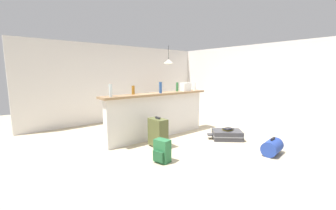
% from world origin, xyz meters
% --- Properties ---
extents(ground_plane, '(13.00, 13.00, 0.05)m').
position_xyz_m(ground_plane, '(0.00, 0.00, -0.03)').
color(ground_plane, '#BCAD8E').
extents(wall_back, '(6.60, 0.10, 2.50)m').
position_xyz_m(wall_back, '(0.00, 3.05, 1.25)').
color(wall_back, silver).
rests_on(wall_back, ground_plane).
extents(wall_right, '(0.10, 6.00, 2.50)m').
position_xyz_m(wall_right, '(3.05, 0.30, 1.25)').
color(wall_right, silver).
rests_on(wall_right, ground_plane).
extents(partition_half_wall, '(2.80, 0.20, 1.06)m').
position_xyz_m(partition_half_wall, '(-0.48, 0.55, 0.53)').
color(partition_half_wall, silver).
rests_on(partition_half_wall, ground_plane).
extents(bar_countertop, '(2.96, 0.40, 0.05)m').
position_xyz_m(bar_countertop, '(-0.48, 0.55, 1.09)').
color(bar_countertop, '#93704C').
rests_on(bar_countertop, partition_half_wall).
extents(bottle_clear, '(0.07, 0.07, 0.26)m').
position_xyz_m(bottle_clear, '(-1.76, 0.49, 1.25)').
color(bottle_clear, silver).
rests_on(bottle_clear, bar_countertop).
extents(bottle_amber, '(0.07, 0.07, 0.20)m').
position_xyz_m(bottle_amber, '(-1.14, 0.63, 1.22)').
color(bottle_amber, '#9E661E').
rests_on(bottle_amber, bar_countertop).
extents(bottle_blue, '(0.07, 0.07, 0.27)m').
position_xyz_m(bottle_blue, '(-0.48, 0.47, 1.25)').
color(bottle_blue, '#284C89').
rests_on(bottle_blue, bar_countertop).
extents(bottle_green, '(0.06, 0.06, 0.24)m').
position_xyz_m(bottle_green, '(0.17, 0.57, 1.23)').
color(bottle_green, '#2D6B38').
rests_on(bottle_green, bar_countertop).
extents(bottle_white, '(0.06, 0.06, 0.22)m').
position_xyz_m(bottle_white, '(0.74, 0.48, 1.22)').
color(bottle_white, silver).
rests_on(bottle_white, bar_countertop).
extents(grocery_bag, '(0.26, 0.18, 0.22)m').
position_xyz_m(grocery_bag, '(0.44, 0.54, 1.22)').
color(grocery_bag, silver).
rests_on(grocery_bag, bar_countertop).
extents(dining_table, '(1.10, 0.80, 0.74)m').
position_xyz_m(dining_table, '(1.16, 2.01, 0.65)').
color(dining_table, brown).
rests_on(dining_table, ground_plane).
extents(dining_chair_near_partition, '(0.41, 0.41, 0.93)m').
position_xyz_m(dining_chair_near_partition, '(1.08, 1.50, 0.52)').
color(dining_chair_near_partition, '#9E754C').
rests_on(dining_chair_near_partition, ground_plane).
extents(pendant_lamp, '(0.34, 0.34, 0.63)m').
position_xyz_m(pendant_lamp, '(1.11, 2.04, 1.98)').
color(pendant_lamp, black).
extents(suitcase_flat_charcoal, '(0.84, 0.83, 0.22)m').
position_xyz_m(suitcase_flat_charcoal, '(0.67, -0.68, 0.11)').
color(suitcase_flat_charcoal, '#38383D').
rests_on(suitcase_flat_charcoal, ground_plane).
extents(backpack_green, '(0.29, 0.31, 0.42)m').
position_xyz_m(backpack_green, '(-1.38, -0.72, 0.20)').
color(backpack_green, '#286B3D').
rests_on(backpack_green, ground_plane).
extents(suitcase_upright_olive, '(0.25, 0.45, 0.67)m').
position_xyz_m(suitcase_upright_olive, '(-0.95, -0.04, 0.33)').
color(suitcase_upright_olive, '#51562D').
rests_on(suitcase_upright_olive, ground_plane).
extents(duffel_bag_blue, '(0.51, 0.36, 0.34)m').
position_xyz_m(duffel_bag_blue, '(0.51, -1.85, 0.15)').
color(duffel_bag_blue, '#233D93').
rests_on(duffel_bag_blue, ground_plane).
extents(book_stack, '(0.26, 0.21, 0.06)m').
position_xyz_m(book_stack, '(0.69, -0.69, 0.25)').
color(book_stack, gold).
rests_on(book_stack, suitcase_flat_charcoal).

